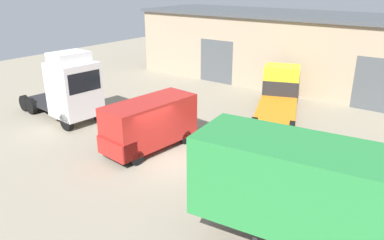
% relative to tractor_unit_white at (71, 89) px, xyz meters
% --- Properties ---
extents(ground_plane, '(60.00, 60.00, 0.00)m').
position_rel_tractor_unit_white_xyz_m(ground_plane, '(8.38, -0.81, -2.06)').
color(ground_plane, gray).
extents(warehouse_building, '(29.48, 8.28, 5.77)m').
position_rel_tractor_unit_white_xyz_m(warehouse_building, '(8.38, 17.07, 0.83)').
color(warehouse_building, tan).
rests_on(warehouse_building, ground_plane).
extents(tractor_unit_white, '(6.55, 3.04, 4.37)m').
position_rel_tractor_unit_white_xyz_m(tractor_unit_white, '(0.00, 0.00, 0.00)').
color(tractor_unit_white, silver).
rests_on(tractor_unit_white, ground_plane).
extents(delivery_van_red, '(2.51, 5.29, 2.63)m').
position_rel_tractor_unit_white_xyz_m(delivery_van_red, '(6.66, -0.27, -0.64)').
color(delivery_van_red, red).
rests_on(delivery_van_red, ground_plane).
extents(flatbed_truck_yellow, '(5.37, 9.17, 2.70)m').
position_rel_tractor_unit_white_xyz_m(flatbed_truck_yellow, '(9.36, 9.76, -0.79)').
color(flatbed_truck_yellow, yellow).
rests_on(flatbed_truck_yellow, ground_plane).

